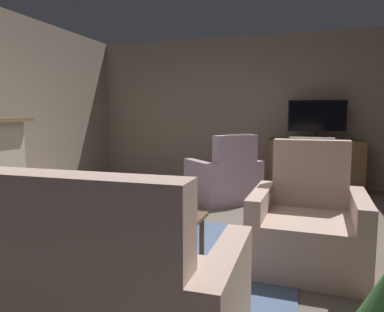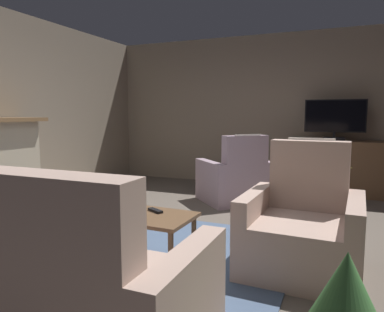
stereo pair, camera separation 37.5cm
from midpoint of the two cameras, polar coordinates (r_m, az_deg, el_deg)
ground_plane at (r=3.80m, az=2.58°, el=-13.99°), size 6.34×7.32×0.04m
wall_back at (r=6.86m, az=12.61°, el=6.92°), size 6.34×0.10×2.74m
rug_central at (r=3.60m, az=-3.41°, el=-14.76°), size 2.63×2.14×0.01m
tv_cabinet at (r=6.46m, az=22.89°, el=-1.87°), size 1.53×0.53×0.88m
television at (r=6.35m, az=23.22°, el=5.41°), size 0.93×0.20×0.67m
coffee_table at (r=3.17m, az=-4.22°, el=-10.22°), size 0.87×0.56×0.46m
tv_remote at (r=3.22m, az=-2.47°, el=-8.64°), size 0.17×0.12×0.02m
sofa_floral at (r=2.39m, az=-19.96°, el=-17.95°), size 2.09×0.89×1.05m
armchair_near_window at (r=3.31m, az=20.23°, el=-11.00°), size 0.97×0.95×1.10m
armchair_facing_sofa at (r=5.48m, az=8.83°, el=-3.85°), size 1.24×1.24×1.04m
cat at (r=4.32m, az=-15.51°, el=-9.82°), size 0.72×0.27×0.23m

